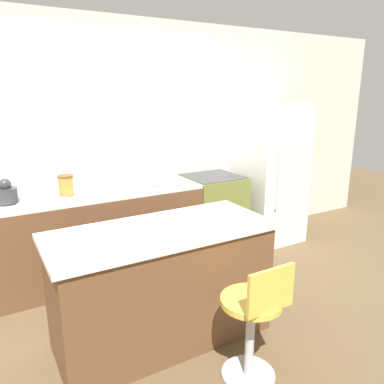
{
  "coord_description": "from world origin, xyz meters",
  "views": [
    {
      "loc": [
        -1.2,
        -3.22,
        1.86
      ],
      "look_at": [
        0.49,
        -0.29,
        0.95
      ],
      "focal_mm": 35.0,
      "sensor_mm": 36.0,
      "label": 1
    }
  ],
  "objects_px": {
    "refrigerator": "(269,173)",
    "stool_chair": "(253,323)",
    "mixing_bowl": "(158,179)",
    "kettle": "(6,193)",
    "oven_range": "(212,213)"
  },
  "relations": [
    {
      "from": "stool_chair",
      "to": "refrigerator",
      "type": "bearing_deg",
      "value": 47.03
    },
    {
      "from": "mixing_bowl",
      "to": "kettle",
      "type": "bearing_deg",
      "value": 180.0
    },
    {
      "from": "refrigerator",
      "to": "mixing_bowl",
      "type": "distance_m",
      "value": 1.51
    },
    {
      "from": "stool_chair",
      "to": "mixing_bowl",
      "type": "relative_size",
      "value": 3.11
    },
    {
      "from": "refrigerator",
      "to": "stool_chair",
      "type": "distance_m",
      "value": 2.61
    },
    {
      "from": "oven_range",
      "to": "stool_chair",
      "type": "bearing_deg",
      "value": -116.04
    },
    {
      "from": "mixing_bowl",
      "to": "refrigerator",
      "type": "bearing_deg",
      "value": -1.94
    },
    {
      "from": "stool_chair",
      "to": "mixing_bowl",
      "type": "bearing_deg",
      "value": 82.77
    },
    {
      "from": "oven_range",
      "to": "mixing_bowl",
      "type": "distance_m",
      "value": 0.86
    },
    {
      "from": "oven_range",
      "to": "stool_chair",
      "type": "height_order",
      "value": "oven_range"
    },
    {
      "from": "oven_range",
      "to": "kettle",
      "type": "relative_size",
      "value": 4.17
    },
    {
      "from": "refrigerator",
      "to": "stool_chair",
      "type": "relative_size",
      "value": 1.99
    },
    {
      "from": "oven_range",
      "to": "stool_chair",
      "type": "relative_size",
      "value": 1.05
    },
    {
      "from": "stool_chair",
      "to": "kettle",
      "type": "distance_m",
      "value": 2.36
    },
    {
      "from": "kettle",
      "to": "mixing_bowl",
      "type": "distance_m",
      "value": 1.46
    }
  ]
}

